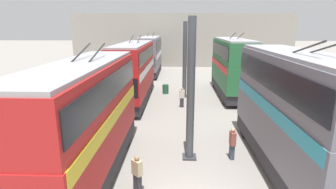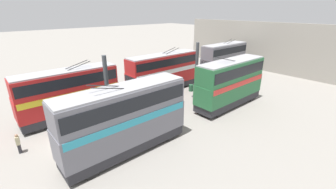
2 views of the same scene
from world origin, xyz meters
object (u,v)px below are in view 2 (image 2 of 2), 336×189
bus_right_near (69,91)px  person_by_right_row (72,120)px  bus_left_near (125,116)px  bus_right_mid (163,70)px  person_aisle_foreground (18,143)px  bus_right_far (224,57)px  bus_left_far (231,81)px  person_aisle_midway (175,96)px  oil_drum (191,88)px  person_by_left_row (121,127)px

bus_right_near → person_by_right_row: (-0.86, -2.27, -2.07)m
bus_left_near → bus_right_near: (-1.08, 8.92, -0.18)m
bus_left_near → bus_right_near: size_ratio=1.03×
bus_right_mid → person_aisle_foreground: 18.19m
person_aisle_foreground → bus_right_near: bearing=-134.3°
bus_left_near → bus_right_near: bus_left_near is taller
person_aisle_foreground → person_by_right_row: bearing=-151.8°
bus_right_near → bus_right_far: 25.98m
bus_left_far → bus_right_near: (-14.73, 8.92, -0.16)m
bus_left_near → bus_right_far: size_ratio=1.05×
person_by_right_row → person_aisle_midway: 11.61m
bus_left_near → oil_drum: bus_left_near is taller
bus_right_mid → person_aisle_midway: bus_right_mid is taller
bus_right_far → bus_right_mid: bearing=-180.0°
bus_right_far → person_by_right_row: size_ratio=6.17×
bus_right_mid → bus_left_far: bearing=-75.1°
bus_left_near → bus_right_mid: size_ratio=0.95×
bus_left_far → person_aisle_foreground: (-20.11, 5.35, -2.16)m
bus_left_near → person_aisle_foreground: size_ratio=6.04×
person_aisle_foreground → oil_drum: bearing=-165.3°
bus_left_near → person_aisle_foreground: bus_left_near is taller
bus_right_near → person_by_left_row: bearing=-73.6°
bus_right_near → person_aisle_midway: size_ratio=5.86×
oil_drum → bus_right_far: bearing=13.6°
person_aisle_midway → oil_drum: 4.76m
bus_right_near → bus_right_mid: (12.35, -0.00, 0.00)m
person_aisle_foreground → person_aisle_midway: (15.97, -0.61, 0.00)m
person_by_right_row → person_aisle_midway: size_ratio=0.93×
bus_right_near → person_aisle_midway: bus_right_near is taller
person_aisle_midway → oil_drum: bearing=-165.9°
person_by_left_row → bus_left_far: bearing=-105.4°
bus_right_far → person_by_left_row: (-24.04, -6.56, -2.01)m
person_aisle_foreground → person_aisle_midway: same height
bus_left_near → person_by_right_row: 7.29m
person_aisle_foreground → person_by_left_row: bearing=169.9°
bus_right_mid → person_aisle_midway: bearing=-112.8°
bus_right_near → person_by_left_row: size_ratio=5.86×
bus_left_near → bus_left_far: 13.65m
bus_right_mid → bus_right_near: bearing=180.0°
bus_right_mid → oil_drum: bearing=-44.1°
bus_right_mid → oil_drum: bus_right_mid is taller
bus_left_far → person_aisle_foreground: bearing=165.1°
bus_left_near → person_by_right_row: size_ratio=6.48×
bus_left_far → bus_right_mid: bus_left_far is taller
person_aisle_midway → person_by_right_row: bearing=-14.5°
bus_left_near → bus_left_far: (13.65, 0.00, -0.02)m
bus_left_far → oil_drum: 6.80m
bus_right_far → person_by_right_row: 27.01m
bus_right_near → bus_right_far: bearing=0.0°
person_aisle_midway → bus_right_mid: bearing=-117.7°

